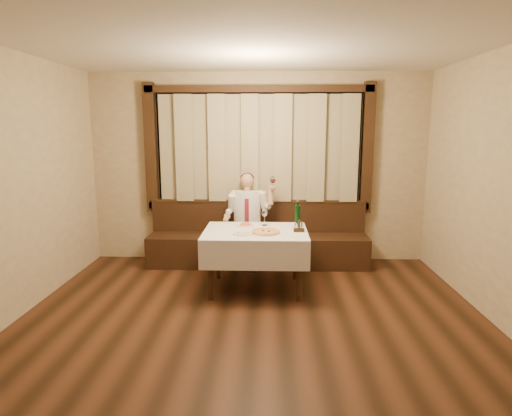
{
  "coord_description": "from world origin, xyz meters",
  "views": [
    {
      "loc": [
        0.17,
        -3.41,
        2.0
      ],
      "look_at": [
        0.0,
        1.9,
        1.0
      ],
      "focal_mm": 30.0,
      "sensor_mm": 36.0,
      "label": 1
    }
  ],
  "objects_px": {
    "dining_table": "(255,239)",
    "pizza": "(265,232)",
    "pasta_red": "(245,223)",
    "cruet_caddy": "(299,228)",
    "pasta_cream": "(243,231)",
    "banquette": "(258,243)",
    "seated_man": "(247,212)",
    "green_bottle": "(298,215)"
  },
  "relations": [
    {
      "from": "banquette",
      "to": "pasta_red",
      "type": "distance_m",
      "value": 0.93
    },
    {
      "from": "dining_table",
      "to": "pizza",
      "type": "distance_m",
      "value": 0.22
    },
    {
      "from": "banquette",
      "to": "cruet_caddy",
      "type": "distance_m",
      "value": 1.29
    },
    {
      "from": "dining_table",
      "to": "seated_man",
      "type": "height_order",
      "value": "seated_man"
    },
    {
      "from": "banquette",
      "to": "pasta_cream",
      "type": "xyz_separation_m",
      "value": [
        -0.15,
        -1.21,
        0.48
      ]
    },
    {
      "from": "pasta_red",
      "to": "seated_man",
      "type": "xyz_separation_m",
      "value": [
        -0.01,
        0.69,
        0.01
      ]
    },
    {
      "from": "pasta_red",
      "to": "cruet_caddy",
      "type": "height_order",
      "value": "cruet_caddy"
    },
    {
      "from": "pasta_red",
      "to": "pasta_cream",
      "type": "height_order",
      "value": "pasta_cream"
    },
    {
      "from": "pasta_cream",
      "to": "pizza",
      "type": "bearing_deg",
      "value": 11.83
    },
    {
      "from": "cruet_caddy",
      "to": "green_bottle",
      "type": "bearing_deg",
      "value": 87.58
    },
    {
      "from": "seated_man",
      "to": "pasta_red",
      "type": "bearing_deg",
      "value": -89.09
    },
    {
      "from": "pasta_red",
      "to": "pasta_cream",
      "type": "distance_m",
      "value": 0.43
    },
    {
      "from": "pasta_red",
      "to": "cruet_caddy",
      "type": "relative_size",
      "value": 1.68
    },
    {
      "from": "cruet_caddy",
      "to": "seated_man",
      "type": "distance_m",
      "value": 1.19
    },
    {
      "from": "green_bottle",
      "to": "dining_table",
      "type": "bearing_deg",
      "value": -154.66
    },
    {
      "from": "green_bottle",
      "to": "seated_man",
      "type": "relative_size",
      "value": 0.25
    },
    {
      "from": "green_bottle",
      "to": "seated_man",
      "type": "xyz_separation_m",
      "value": [
        -0.68,
        0.68,
        -0.1
      ]
    },
    {
      "from": "seated_man",
      "to": "cruet_caddy",
      "type": "bearing_deg",
      "value": -55.34
    },
    {
      "from": "seated_man",
      "to": "green_bottle",
      "type": "bearing_deg",
      "value": -45.24
    },
    {
      "from": "green_bottle",
      "to": "seated_man",
      "type": "height_order",
      "value": "seated_man"
    },
    {
      "from": "pizza",
      "to": "green_bottle",
      "type": "bearing_deg",
      "value": 43.4
    },
    {
      "from": "cruet_caddy",
      "to": "seated_man",
      "type": "height_order",
      "value": "seated_man"
    },
    {
      "from": "green_bottle",
      "to": "pasta_red",
      "type": "bearing_deg",
      "value": -179.33
    },
    {
      "from": "pasta_red",
      "to": "green_bottle",
      "type": "distance_m",
      "value": 0.68
    },
    {
      "from": "dining_table",
      "to": "pizza",
      "type": "xyz_separation_m",
      "value": [
        0.12,
        -0.13,
        0.12
      ]
    },
    {
      "from": "green_bottle",
      "to": "pizza",
      "type": "bearing_deg",
      "value": -136.6
    },
    {
      "from": "dining_table",
      "to": "seated_man",
      "type": "distance_m",
      "value": 0.96
    },
    {
      "from": "pizza",
      "to": "seated_man",
      "type": "xyz_separation_m",
      "value": [
        -0.27,
        1.07,
        0.02
      ]
    },
    {
      "from": "dining_table",
      "to": "banquette",
      "type": "bearing_deg",
      "value": 90.0
    },
    {
      "from": "pizza",
      "to": "pasta_cream",
      "type": "xyz_separation_m",
      "value": [
        -0.27,
        -0.06,
        0.02
      ]
    },
    {
      "from": "pizza",
      "to": "green_bottle",
      "type": "relative_size",
      "value": 1.07
    },
    {
      "from": "pasta_red",
      "to": "seated_man",
      "type": "height_order",
      "value": "seated_man"
    },
    {
      "from": "seated_man",
      "to": "pizza",
      "type": "bearing_deg",
      "value": -75.65
    },
    {
      "from": "cruet_caddy",
      "to": "banquette",
      "type": "bearing_deg",
      "value": 113.94
    },
    {
      "from": "banquette",
      "to": "dining_table",
      "type": "height_order",
      "value": "banquette"
    },
    {
      "from": "dining_table",
      "to": "cruet_caddy",
      "type": "height_order",
      "value": "cruet_caddy"
    },
    {
      "from": "pasta_red",
      "to": "seated_man",
      "type": "bearing_deg",
      "value": 90.91
    },
    {
      "from": "banquette",
      "to": "green_bottle",
      "type": "relative_size",
      "value": 9.57
    },
    {
      "from": "pasta_red",
      "to": "pizza",
      "type": "bearing_deg",
      "value": -55.09
    },
    {
      "from": "dining_table",
      "to": "pasta_red",
      "type": "relative_size",
      "value": 5.44
    },
    {
      "from": "pizza",
      "to": "cruet_caddy",
      "type": "bearing_deg",
      "value": 12.02
    },
    {
      "from": "dining_table",
      "to": "pasta_red",
      "type": "xyz_separation_m",
      "value": [
        -0.14,
        0.24,
        0.14
      ]
    }
  ]
}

